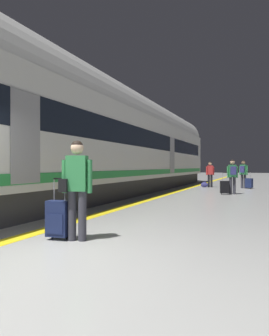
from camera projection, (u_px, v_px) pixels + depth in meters
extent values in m
plane|color=#B7B7B2|center=(30.00, 253.00, 4.53)|extent=(120.00, 120.00, 0.00)
cube|color=yellow|center=(168.00, 194.00, 14.09)|extent=(0.36, 80.00, 0.01)
cube|color=slate|center=(160.00, 194.00, 14.23)|extent=(0.72, 80.00, 0.01)
cube|color=#38383D|center=(84.00, 191.00, 11.59)|extent=(2.67, 29.92, 0.70)
cube|color=silver|center=(84.00, 143.00, 11.58)|extent=(2.90, 31.16, 2.90)
cylinder|color=silver|center=(84.00, 106.00, 11.57)|extent=(2.84, 30.54, 2.84)
cube|color=black|center=(84.00, 134.00, 11.57)|extent=(2.93, 29.29, 0.80)
cube|color=#268C3F|center=(84.00, 174.00, 11.58)|extent=(2.94, 30.54, 0.24)
cone|color=silver|center=(187.00, 159.00, 27.16)|extent=(2.75, 2.60, 2.75)
cube|color=gray|center=(26.00, 138.00, 6.70)|extent=(0.02, 0.90, 2.00)
cube|color=gray|center=(172.00, 155.00, 17.48)|extent=(0.02, 0.90, 2.00)
cylinder|color=#383842|center=(82.00, 216.00, 5.27)|extent=(0.14, 0.14, 0.85)
cylinder|color=#383842|center=(72.00, 216.00, 5.29)|extent=(0.14, 0.14, 0.85)
cube|color=#338C4C|center=(77.00, 173.00, 5.27)|extent=(0.38, 0.29, 0.61)
cylinder|color=#338C4C|center=(90.00, 176.00, 5.23)|extent=(0.09, 0.09, 0.57)
cylinder|color=#338C4C|center=(64.00, 176.00, 5.29)|extent=(0.09, 0.09, 0.57)
sphere|color=beige|center=(77.00, 148.00, 5.27)|extent=(0.22, 0.22, 0.22)
sphere|color=black|center=(77.00, 147.00, 5.27)|extent=(0.20, 0.20, 0.20)
cube|color=black|center=(65.00, 185.00, 5.27)|extent=(0.21, 0.31, 0.22)
cube|color=#19234C|center=(58.00, 218.00, 5.35)|extent=(0.40, 0.27, 0.62)
cube|color=#19234C|center=(54.00, 224.00, 5.24)|extent=(0.31, 0.05, 0.34)
cylinder|color=black|center=(67.00, 237.00, 5.38)|extent=(0.03, 0.06, 0.06)
cylinder|color=black|center=(53.00, 236.00, 5.46)|extent=(0.03, 0.06, 0.06)
cylinder|color=gray|center=(65.00, 190.00, 5.37)|extent=(0.02, 0.02, 0.38)
cylinder|color=gray|center=(54.00, 189.00, 5.43)|extent=(0.02, 0.02, 0.38)
cube|color=black|center=(59.00, 179.00, 5.40)|extent=(0.22, 0.05, 0.02)
cylinder|color=black|center=(209.00, 181.00, 18.75)|extent=(0.13, 0.13, 0.77)
cylinder|color=black|center=(211.00, 181.00, 18.73)|extent=(0.13, 0.13, 0.77)
cube|color=red|center=(210.00, 170.00, 18.74)|extent=(0.35, 0.27, 0.55)
cylinder|color=red|center=(207.00, 171.00, 18.76)|extent=(0.08, 0.08, 0.51)
cylinder|color=red|center=(213.00, 171.00, 18.73)|extent=(0.08, 0.08, 0.51)
sphere|color=tan|center=(210.00, 164.00, 18.73)|extent=(0.20, 0.20, 0.20)
sphere|color=black|center=(210.00, 163.00, 18.73)|extent=(0.19, 0.19, 0.19)
ellipsoid|color=navy|center=(204.00, 185.00, 18.75)|extent=(0.44, 0.26, 0.30)
torus|color=navy|center=(204.00, 183.00, 18.75)|extent=(0.22, 0.02, 0.22)
cylinder|color=#383842|center=(231.00, 186.00, 14.02)|extent=(0.13, 0.13, 0.78)
cylinder|color=#383842|center=(234.00, 186.00, 14.01)|extent=(0.13, 0.13, 0.78)
cube|color=#338C4C|center=(232.00, 171.00, 14.01)|extent=(0.36, 0.28, 0.56)
cylinder|color=#338C4C|center=(228.00, 172.00, 14.03)|extent=(0.08, 0.08, 0.52)
cylinder|color=#338C4C|center=(237.00, 172.00, 14.01)|extent=(0.08, 0.08, 0.52)
sphere|color=tan|center=(232.00, 162.00, 14.01)|extent=(0.20, 0.20, 0.20)
sphere|color=black|center=(232.00, 162.00, 14.01)|extent=(0.19, 0.19, 0.19)
cube|color=navy|center=(233.00, 171.00, 13.87)|extent=(0.27, 0.20, 0.37)
cube|color=black|center=(225.00, 187.00, 13.93)|extent=(0.43, 0.32, 0.55)
cube|color=black|center=(224.00, 188.00, 14.05)|extent=(0.30, 0.10, 0.30)
cylinder|color=black|center=(222.00, 194.00, 13.89)|extent=(0.04, 0.06, 0.06)
cylinder|color=black|center=(228.00, 194.00, 13.86)|extent=(0.04, 0.06, 0.06)
cylinder|color=gray|center=(222.00, 177.00, 13.89)|extent=(0.02, 0.02, 0.38)
cylinder|color=gray|center=(227.00, 177.00, 13.87)|extent=(0.02, 0.02, 0.38)
cube|color=black|center=(225.00, 173.00, 13.88)|extent=(0.22, 0.09, 0.02)
cylinder|color=#383842|center=(242.00, 181.00, 17.91)|extent=(0.13, 0.13, 0.80)
cylinder|color=#383842|center=(245.00, 181.00, 17.79)|extent=(0.13, 0.13, 0.80)
cube|color=#338C4C|center=(243.00, 170.00, 17.84)|extent=(0.37, 0.29, 0.57)
cylinder|color=#338C4C|center=(240.00, 170.00, 18.00)|extent=(0.09, 0.09, 0.53)
cylinder|color=#338C4C|center=(247.00, 170.00, 17.71)|extent=(0.09, 0.09, 0.53)
sphere|color=#A37556|center=(243.00, 162.00, 17.84)|extent=(0.21, 0.21, 0.21)
sphere|color=black|center=(243.00, 162.00, 17.84)|extent=(0.19, 0.19, 0.19)
cube|color=navy|center=(242.00, 169.00, 17.74)|extent=(0.28, 0.21, 0.38)
cube|color=#19234C|center=(249.00, 183.00, 17.47)|extent=(0.44, 0.36, 0.53)
cube|color=#19234C|center=(250.00, 184.00, 17.55)|extent=(0.29, 0.14, 0.29)
cylinder|color=black|center=(246.00, 188.00, 17.53)|extent=(0.04, 0.06, 0.06)
cylinder|color=black|center=(251.00, 188.00, 17.33)|extent=(0.04, 0.06, 0.06)
cylinder|color=gray|center=(247.00, 175.00, 17.51)|extent=(0.02, 0.02, 0.38)
cylinder|color=gray|center=(250.00, 175.00, 17.36)|extent=(0.02, 0.02, 0.38)
cube|color=black|center=(249.00, 172.00, 17.43)|extent=(0.21, 0.11, 0.02)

